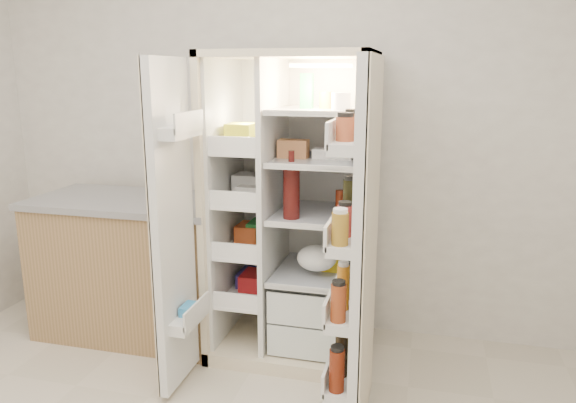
# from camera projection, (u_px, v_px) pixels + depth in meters

# --- Properties ---
(wall_back) EXTENTS (4.00, 0.02, 2.70)m
(wall_back) POSITION_uv_depth(u_px,v_px,m) (283.00, 125.00, 3.52)
(wall_back) COLOR silver
(wall_back) RESTS_ON floor
(refrigerator) EXTENTS (0.92, 0.70, 1.80)m
(refrigerator) POSITION_uv_depth(u_px,v_px,m) (297.00, 232.00, 3.29)
(refrigerator) COLOR beige
(refrigerator) RESTS_ON floor
(freezer_door) EXTENTS (0.15, 0.40, 1.72)m
(freezer_door) POSITION_uv_depth(u_px,v_px,m) (173.00, 230.00, 2.82)
(freezer_door) COLOR silver
(freezer_door) RESTS_ON floor
(fridge_door) EXTENTS (0.17, 0.58, 1.72)m
(fridge_door) POSITION_uv_depth(u_px,v_px,m) (361.00, 254.00, 2.50)
(fridge_door) COLOR silver
(fridge_door) RESTS_ON floor
(kitchen_counter) EXTENTS (1.25, 0.67, 0.91)m
(kitchen_counter) POSITION_uv_depth(u_px,v_px,m) (135.00, 266.00, 3.55)
(kitchen_counter) COLOR #9D794E
(kitchen_counter) RESTS_ON floor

